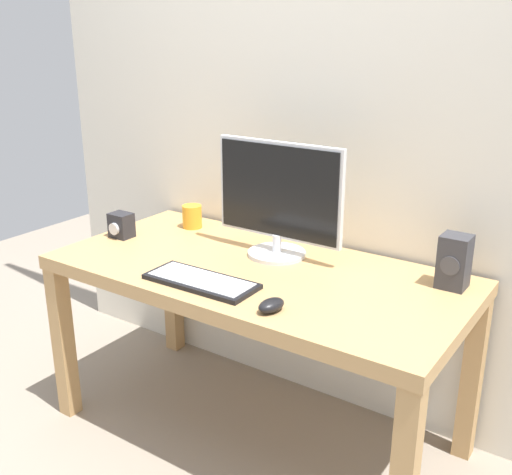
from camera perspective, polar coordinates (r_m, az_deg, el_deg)
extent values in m
plane|color=gray|center=(2.66, 0.05, -17.64)|extent=(6.00, 6.00, 0.00)
cube|color=silver|center=(2.49, 5.79, 16.92)|extent=(2.81, 0.04, 3.00)
cube|color=tan|center=(2.31, 0.05, -3.47)|extent=(1.58, 0.77, 0.05)
cube|color=tan|center=(2.72, -17.58, -9.34)|extent=(0.07, 0.07, 0.68)
cube|color=tan|center=(3.13, -7.79, -4.67)|extent=(0.07, 0.07, 0.68)
cube|color=tan|center=(2.49, 19.53, -12.32)|extent=(0.07, 0.07, 0.68)
cylinder|color=silver|center=(2.42, 1.96, -1.49)|extent=(0.23, 0.23, 0.02)
cylinder|color=silver|center=(2.40, 1.97, -0.54)|extent=(0.04, 0.04, 0.07)
cube|color=silver|center=(2.35, 2.18, 4.42)|extent=(0.54, 0.02, 0.38)
cube|color=black|center=(2.34, 2.00, 4.35)|extent=(0.52, 0.01, 0.35)
cube|color=black|center=(2.16, -5.16, -4.11)|extent=(0.42, 0.17, 0.02)
cube|color=silver|center=(2.16, -5.16, -3.87)|extent=(0.38, 0.14, 0.00)
ellipsoid|color=black|center=(1.95, 1.44, -6.36)|extent=(0.08, 0.11, 0.04)
cube|color=#333338|center=(2.20, 18.06, -2.15)|extent=(0.10, 0.09, 0.19)
cylinder|color=#3F3F44|center=(2.16, 17.68, -2.55)|extent=(0.07, 0.00, 0.07)
cube|color=#232328|center=(2.68, -12.48, 1.13)|extent=(0.09, 0.08, 0.11)
cylinder|color=silver|center=(2.65, -13.15, 0.78)|extent=(0.05, 0.01, 0.05)
cylinder|color=orange|center=(2.76, -6.00, 1.97)|extent=(0.09, 0.09, 0.10)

